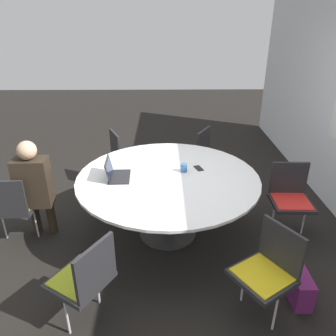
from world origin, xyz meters
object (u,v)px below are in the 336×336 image
Objects in this scene: coffee_cup at (184,168)px; handbag at (299,286)px; chair_0 at (12,204)px; cell_phone at (199,168)px; chair_4 at (211,153)px; chair_3 at (290,194)px; chair_2 at (269,267)px; person_0 at (34,184)px; chair_5 at (124,153)px; chair_1 at (85,276)px; laptop at (115,173)px.

coffee_cup reaches higher than handbag.
chair_0 reaches higher than cell_phone.
cell_phone is (1.05, -0.30, 0.26)m from chair_4.
coffee_cup reaches higher than chair_3.
chair_4 is at bearing 164.12° from cell_phone.
cell_phone reaches higher than handbag.
person_0 is (-1.10, -2.26, 0.20)m from chair_2.
cell_phone is at bearing 14.68° from chair_4.
coffee_cup is at bearing 11.48° from chair_5.
chair_1 and chair_4 have the same top height.
chair_4 is 9.00× the size of coffee_cup.
chair_2 is 2.53m from person_0.
handbag is at bearing -51.81° from chair_1.
chair_3 is at bearing 0.62° from chair_0.
chair_0 and chair_5 have the same top height.
coffee_cup is (1.14, 0.81, 0.30)m from chair_5.
chair_1 is (1.09, 1.02, 0.00)m from chair_0.
chair_2 is (1.01, 2.50, 0.00)m from chair_0.
chair_5 is 1.43m from coffee_cup.
chair_4 is at bearing 28.97° from person_0.
chair_3 is at bearing 34.88° from chair_5.
chair_4 is (-2.38, -0.15, 0.00)m from chair_2.
laptop reaches higher than chair_1.
chair_2 is at bearing -69.57° from handbag.
chair_2 is 5.43× the size of cell_phone.
laptop is (0.05, -1.97, 0.31)m from chair_3.
cell_phone is at bearing 5.09° from person_0.
chair_3 is 2.34× the size of handbag.
chair_2 is 1.31m from chair_3.
chair_1 is at bearing 32.99° from chair_3.
cell_phone is (-0.21, 0.93, -0.05)m from laptop.
chair_2 is 1.80m from laptop.
laptop reaches higher than cell_phone.
cell_phone is (-0.33, 2.05, 0.26)m from chair_0.
handbag is (2.26, 1.80, -0.36)m from chair_5.
handbag is (1.20, 0.81, -0.62)m from cell_phone.
handbag is (1.03, -0.23, -0.36)m from chair_3.
person_0 is at bearing -84.47° from coffee_cup.
chair_1 is at bearing 2.34° from chair_4.
chair_5 is 2.91m from handbag.
laptop reaches higher than handbag.
coffee_cup is at bearing -66.21° from cell_phone.
handbag is (-0.22, 1.84, -0.36)m from chair_1.
person_0 reaches higher than laptop.
chair_1 is 1.00× the size of chair_2.
chair_4 is at bearing -46.47° from laptop.
chair_0 is 1.00× the size of chair_2.
chair_1 is 2.42m from chair_3.
person_0 is at bearing 31.69° from chair_2.
coffee_cup is at bearing 3.21° from person_0.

